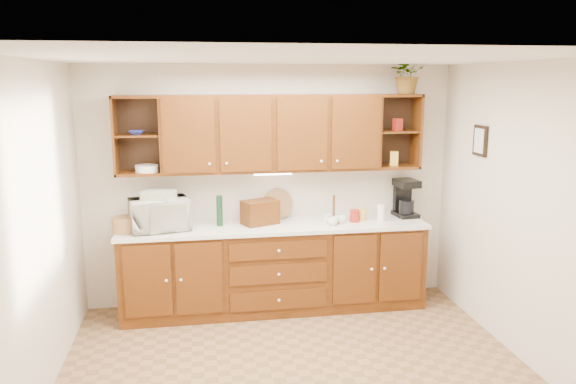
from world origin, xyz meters
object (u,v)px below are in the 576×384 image
object	(u,v)px
microwave	(159,214)
bread_box	(260,212)
coffee_maker	(405,198)
potted_plant	(407,74)

from	to	relation	value
microwave	bread_box	world-z (taller)	microwave
bread_box	coffee_maker	size ratio (longest dim) A/B	0.87
microwave	coffee_maker	size ratio (longest dim) A/B	1.39
bread_box	microwave	bearing A→B (deg)	160.23
microwave	potted_plant	size ratio (longest dim) A/B	1.36
bread_box	potted_plant	size ratio (longest dim) A/B	0.85
bread_box	coffee_maker	xyz separation A→B (m)	(1.64, 0.10, 0.07)
bread_box	coffee_maker	distance (m)	1.65
microwave	potted_plant	xyz separation A→B (m)	(2.62, 0.10, 1.40)
microwave	coffee_maker	bearing A→B (deg)	-9.70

